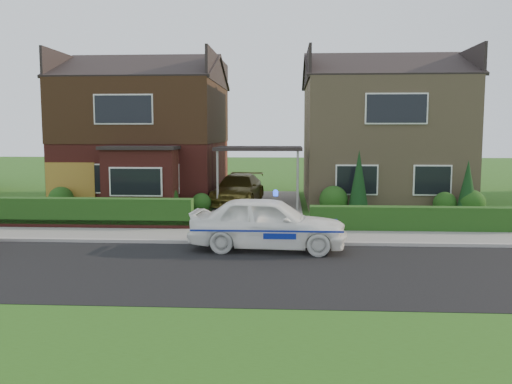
{
  "coord_description": "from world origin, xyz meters",
  "views": [
    {
      "loc": [
        1.28,
        -13.17,
        3.44
      ],
      "look_at": [
        0.3,
        3.5,
        1.58
      ],
      "focal_mm": 38.0,
      "sensor_mm": 36.0,
      "label": 1
    }
  ],
  "objects": [
    {
      "name": "garage_door",
      "position": [
        -8.25,
        9.96,
        1.05
      ],
      "size": [
        2.2,
        0.1,
        2.1
      ],
      "primitive_type": "cube",
      "color": "olive",
      "rests_on": "ground"
    },
    {
      "name": "dwarf_wall",
      "position": [
        -5.8,
        5.3,
        0.18
      ],
      "size": [
        7.7,
        0.25,
        0.36
      ],
      "primitive_type": "cube",
      "color": "maroon",
      "rests_on": "ground"
    },
    {
      "name": "carport_link",
      "position": [
        0.0,
        10.95,
        2.66
      ],
      "size": [
        3.8,
        3.0,
        2.77
      ],
      "color": "black",
      "rests_on": "ground"
    },
    {
      "name": "potted_plant_b",
      "position": [
        -4.37,
        6.13,
        0.39
      ],
      "size": [
        0.55,
        0.53,
        0.77
      ],
      "primitive_type": "imported",
      "rotation": [
        0.0,
        0.0,
        0.66
      ],
      "color": "gray",
      "rests_on": "ground"
    },
    {
      "name": "grass_verge",
      "position": [
        0.0,
        -5.0,
        0.0
      ],
      "size": [
        60.0,
        4.0,
        0.01
      ],
      "primitive_type": "cube",
      "color": "#284E15",
      "rests_on": "ground"
    },
    {
      "name": "house_right",
      "position": [
        5.8,
        13.99,
        3.66
      ],
      "size": [
        7.5,
        8.06,
        7.25
      ],
      "color": "#907958",
      "rests_on": "ground"
    },
    {
      "name": "hedge_right",
      "position": [
        5.8,
        5.35,
        0.0
      ],
      "size": [
        7.5,
        0.55,
        0.8
      ],
      "primitive_type": "cube",
      "color": "black",
      "rests_on": "ground"
    },
    {
      "name": "hedge_left",
      "position": [
        -5.8,
        5.45,
        0.0
      ],
      "size": [
        7.5,
        0.55,
        0.9
      ],
      "primitive_type": "cube",
      "color": "black",
      "rests_on": "ground"
    },
    {
      "name": "shrub_left_far",
      "position": [
        -8.5,
        9.5,
        0.54
      ],
      "size": [
        1.08,
        1.08,
        1.08
      ],
      "primitive_type": "sphere",
      "color": "black",
      "rests_on": "ground"
    },
    {
      "name": "road",
      "position": [
        0.0,
        0.0,
        0.0
      ],
      "size": [
        60.0,
        6.0,
        0.02
      ],
      "primitive_type": "cube",
      "color": "black",
      "rests_on": "ground"
    },
    {
      "name": "driveway",
      "position": [
        0.0,
        11.0,
        0.06
      ],
      "size": [
        3.8,
        12.0,
        0.12
      ],
      "primitive_type": "cube",
      "color": "#666059",
      "rests_on": "ground"
    },
    {
      "name": "potted_plant_a",
      "position": [
        -7.97,
        6.14,
        0.39
      ],
      "size": [
        0.44,
        0.32,
        0.78
      ],
      "primitive_type": "imported",
      "rotation": [
        0.0,
        0.0,
        -0.11
      ],
      "color": "gray",
      "rests_on": "ground"
    },
    {
      "name": "conifer_a",
      "position": [
        4.2,
        9.2,
        1.3
      ],
      "size": [
        0.9,
        0.9,
        2.6
      ],
      "primitive_type": "cone",
      "color": "black",
      "rests_on": "ground"
    },
    {
      "name": "potted_plant_c",
      "position": [
        -2.5,
        6.0,
        0.4
      ],
      "size": [
        0.48,
        0.48,
        0.8
      ],
      "primitive_type": "imported",
      "rotation": [
        0.0,
        0.0,
        1.63
      ],
      "color": "gray",
      "rests_on": "ground"
    },
    {
      "name": "shrub_right_mid",
      "position": [
        7.8,
        9.5,
        0.48
      ],
      "size": [
        0.96,
        0.96,
        0.96
      ],
      "primitive_type": "sphere",
      "color": "black",
      "rests_on": "ground"
    },
    {
      "name": "police_car",
      "position": [
        0.72,
        2.4,
        0.78
      ],
      "size": [
        4.2,
        4.68,
        1.72
      ],
      "rotation": [
        0.0,
        0.0,
        1.5
      ],
      "color": "white",
      "rests_on": "ground"
    },
    {
      "name": "kerb",
      "position": [
        0.0,
        3.05,
        0.06
      ],
      "size": [
        60.0,
        0.16,
        0.12
      ],
      "primitive_type": "cube",
      "color": "#9E9993",
      "rests_on": "ground"
    },
    {
      "name": "shrub_right_near",
      "position": [
        3.2,
        9.4,
        0.6
      ],
      "size": [
        1.2,
        1.2,
        1.2
      ],
      "primitive_type": "sphere",
      "color": "black",
      "rests_on": "ground"
    },
    {
      "name": "driveway_car",
      "position": [
        -1.0,
        11.59,
        0.8
      ],
      "size": [
        2.4,
        4.84,
        1.35
      ],
      "primitive_type": "imported",
      "rotation": [
        0.0,
        0.0,
        -0.11
      ],
      "color": "brown",
      "rests_on": "driveway"
    },
    {
      "name": "ground",
      "position": [
        0.0,
        0.0,
        0.0
      ],
      "size": [
        120.0,
        120.0,
        0.0
      ],
      "primitive_type": "plane",
      "color": "#284E15",
      "rests_on": "ground"
    },
    {
      "name": "conifer_b",
      "position": [
        8.6,
        9.2,
        1.1
      ],
      "size": [
        0.9,
        0.9,
        2.2
      ],
      "primitive_type": "cone",
      "color": "black",
      "rests_on": "ground"
    },
    {
      "name": "house_left",
      "position": [
        -5.78,
        13.9,
        3.81
      ],
      "size": [
        7.5,
        9.53,
        7.25
      ],
      "color": "maroon",
      "rests_on": "ground"
    },
    {
      "name": "shrub_right_far",
      "position": [
        8.8,
        9.2,
        0.54
      ],
      "size": [
        1.08,
        1.08,
        1.08
      ],
      "primitive_type": "sphere",
      "color": "black",
      "rests_on": "ground"
    },
    {
      "name": "shrub_left_mid",
      "position": [
        -4.0,
        9.3,
        0.66
      ],
      "size": [
        1.32,
        1.32,
        1.32
      ],
      "primitive_type": "sphere",
      "color": "black",
      "rests_on": "ground"
    },
    {
      "name": "sidewalk",
      "position": [
        0.0,
        4.1,
        0.05
      ],
      "size": [
        60.0,
        2.0,
        0.1
      ],
      "primitive_type": "cube",
      "color": "slate",
      "rests_on": "ground"
    },
    {
      "name": "shrub_left_near",
      "position": [
        -2.4,
        9.6,
        0.42
      ],
      "size": [
        0.84,
        0.84,
        0.84
      ],
      "primitive_type": "sphere",
      "color": "black",
      "rests_on": "ground"
    }
  ]
}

